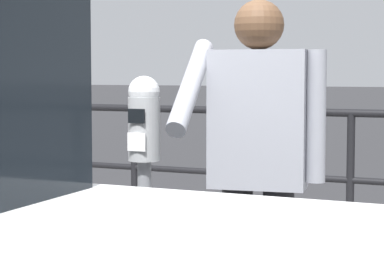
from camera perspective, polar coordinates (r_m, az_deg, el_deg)
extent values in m
cylinder|color=#939699|center=(3.54, -3.85, -0.20)|extent=(0.16, 0.16, 0.32)
sphere|color=silver|center=(3.53, -3.87, 2.80)|extent=(0.16, 0.16, 0.16)
cube|color=black|center=(3.46, -4.48, 0.84)|extent=(0.09, 0.01, 0.07)
cube|color=white|center=(3.47, -4.46, -1.24)|extent=(0.10, 0.01, 0.09)
cube|color=gray|center=(3.41, 5.34, 0.58)|extent=(0.48, 0.29, 0.66)
sphere|color=brown|center=(3.41, 5.39, 8.12)|extent=(0.24, 0.24, 0.24)
cylinder|color=gray|center=(3.37, 9.92, 0.81)|extent=(0.09, 0.09, 0.62)
cylinder|color=gray|center=(3.24, -0.10, 3.30)|extent=(0.17, 0.56, 0.44)
cylinder|color=black|center=(5.71, 3.52, 1.29)|extent=(24.00, 0.06, 0.06)
cylinder|color=black|center=(5.76, 3.49, -3.76)|extent=(24.00, 0.05, 0.05)
cylinder|color=black|center=(6.14, -4.63, -3.79)|extent=(0.06, 0.06, 1.13)
cylinder|color=black|center=(5.52, 12.55, -4.80)|extent=(0.06, 0.06, 1.13)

